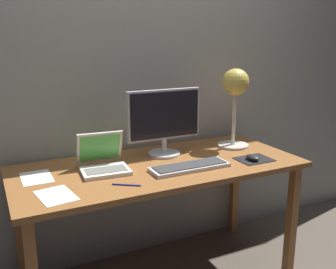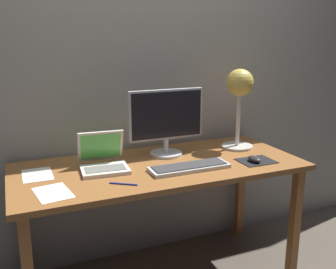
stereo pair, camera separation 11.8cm
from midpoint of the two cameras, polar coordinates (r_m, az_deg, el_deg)
back_wall at (r=2.41m, az=-3.49°, el=11.23°), size 4.80×0.06×2.60m
desk at (r=2.17m, az=0.31°, el=-6.42°), size 1.60×0.70×0.74m
monitor at (r=2.25m, az=1.22°, el=2.28°), size 0.46×0.19×0.40m
keyboard_main at (r=2.07m, az=4.84°, el=-4.87°), size 0.44×0.14×0.03m
laptop at (r=2.09m, az=-8.08°, el=-3.52°), size 0.27×0.27×0.20m
desk_lamp at (r=2.43m, az=11.97°, el=6.35°), size 0.20×0.20×0.50m
mousepad at (r=2.26m, az=14.45°, el=-3.84°), size 0.20×0.16×0.00m
mouse at (r=2.24m, az=14.23°, el=-3.57°), size 0.06×0.10×0.03m
paper_sheet_near_mouse at (r=2.08m, az=-17.34°, el=-5.75°), size 0.15×0.21×0.00m
paper_sheet_by_keyboard at (r=1.83m, az=-14.98°, el=-8.40°), size 0.18×0.23×0.00m
pen at (r=1.87m, az=-4.86°, el=-7.35°), size 0.12×0.09×0.01m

